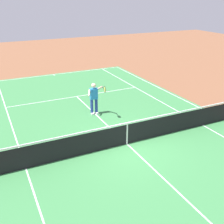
% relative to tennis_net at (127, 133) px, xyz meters
% --- Properties ---
extents(ground_plane, '(60.00, 60.00, 0.00)m').
position_rel_tennis_net_xyz_m(ground_plane, '(0.00, 0.00, -0.49)').
color(ground_plane, brown).
extents(court_slab, '(24.20, 11.40, 0.00)m').
position_rel_tennis_net_xyz_m(court_slab, '(0.00, 0.00, -0.49)').
color(court_slab, '#387A42').
rests_on(court_slab, ground_plane).
extents(court_line_markings, '(23.85, 11.05, 0.01)m').
position_rel_tennis_net_xyz_m(court_line_markings, '(0.00, 0.00, -0.49)').
color(court_line_markings, white).
rests_on(court_line_markings, ground_plane).
extents(tennis_net, '(0.10, 11.70, 1.08)m').
position_rel_tennis_net_xyz_m(tennis_net, '(0.00, 0.00, 0.00)').
color(tennis_net, '#2D2D33').
rests_on(tennis_net, ground_plane).
extents(tennis_player_near, '(1.11, 0.77, 1.70)m').
position_rel_tennis_net_xyz_m(tennis_player_near, '(3.48, 0.02, 0.44)').
color(tennis_player_near, navy).
rests_on(tennis_player_near, ground_plane).
extents(tennis_ball, '(0.07, 0.07, 0.07)m').
position_rel_tennis_net_xyz_m(tennis_ball, '(1.45, -3.09, -0.46)').
color(tennis_ball, '#CCE01E').
rests_on(tennis_ball, ground_plane).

